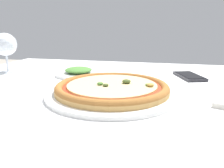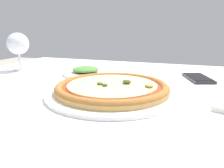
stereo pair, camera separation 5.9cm
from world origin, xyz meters
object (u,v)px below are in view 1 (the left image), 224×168
Objects in this scene: cell_phone at (189,76)px; side_plate at (78,72)px; dining_table at (106,113)px; pizza_plate at (112,89)px; wine_glass_far_left at (5,45)px.

side_plate reaches higher than cell_phone.
dining_table is 3.41× the size of pizza_plate.
pizza_plate is 2.26× the size of wine_glass_far_left.
cell_phone is at bearing 49.84° from pizza_plate.
cell_phone is 0.42m from side_plate.
wine_glass_far_left is (-0.44, 0.11, 0.20)m from dining_table.
dining_table is 0.50m from wine_glass_far_left.
dining_table is 7.71× the size of wine_glass_far_left.
pizza_plate reaches higher than dining_table.
dining_table is at bearing -145.94° from cell_phone.
wine_glass_far_left is at bearing -176.85° from side_plate.
wine_glass_far_left reaches higher than cell_phone.
wine_glass_far_left is (-0.48, 0.20, 0.09)m from pizza_plate.
cell_phone is at bearing 5.93° from wine_glass_far_left.
side_plate is at bearing 138.69° from dining_table.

